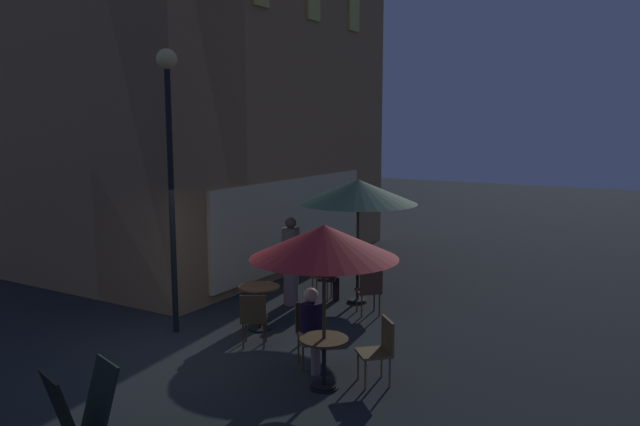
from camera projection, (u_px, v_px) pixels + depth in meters
ground_plane at (187, 360)px, 9.58m from camera, size 60.00×60.00×0.00m
cafe_building at (195, 93)px, 14.64m from camera, size 8.90×6.96×8.64m
street_lamp_near_corner at (169, 136)px, 10.36m from camera, size 0.35×0.35×4.83m
menu_sandwich_board at (82, 412)px, 6.73m from camera, size 0.81×0.73×1.01m
cafe_table_0 at (357, 276)px, 12.56m from camera, size 0.78×0.78×0.73m
cafe_table_1 at (324, 353)px, 8.49m from camera, size 0.67×0.67×0.72m
cafe_table_2 at (259, 298)px, 10.91m from camera, size 0.72×0.72×0.79m
patio_umbrella_0 at (358, 192)px, 12.31m from camera, size 2.36×2.36×2.50m
patio_umbrella_1 at (324, 242)px, 8.27m from camera, size 2.01×2.01×2.29m
cafe_chair_0 at (370, 288)px, 11.70m from camera, size 0.61×0.61×0.88m
cafe_chair_1 at (318, 271)px, 12.78m from camera, size 0.48×0.48×1.00m
cafe_chair_2 at (310, 327)px, 9.33m from camera, size 0.57×0.57×0.95m
cafe_chair_3 at (381, 346)px, 8.67m from camera, size 0.62×0.62×0.92m
cafe_chair_4 at (254, 315)px, 10.03m from camera, size 0.57×0.57×0.90m
patron_seated_0 at (324, 267)px, 12.73m from camera, size 0.46×0.55×1.21m
patron_seated_1 at (312, 323)px, 9.18m from camera, size 0.53×0.53×1.21m
patron_standing_2 at (291, 261)px, 12.36m from camera, size 0.35×0.35×1.77m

